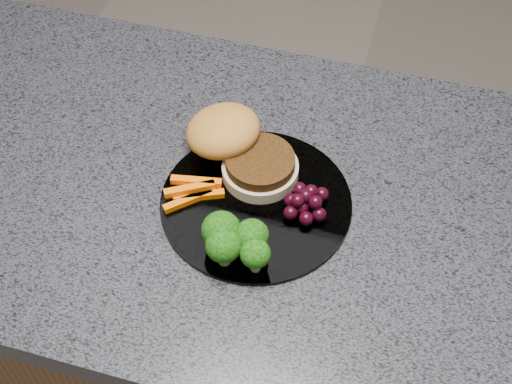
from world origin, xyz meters
TOP-DOWN VIEW (x-y plane):
  - island_cabinet at (0.00, 0.00)m, footprint 1.20×0.60m
  - countertop at (0.00, 0.00)m, footprint 1.20×0.60m
  - plate at (-0.01, -0.02)m, footprint 0.26×0.26m
  - burger at (-0.05, 0.05)m, footprint 0.20×0.17m
  - carrot_sticks at (-0.09, -0.03)m, footprint 0.08×0.07m
  - broccoli at (-0.01, -0.11)m, footprint 0.09×0.07m
  - grape_bunch at (0.06, -0.01)m, footprint 0.06×0.06m

SIDE VIEW (x-z plane):
  - island_cabinet at x=0.00m, z-range 0.00..0.86m
  - countertop at x=0.00m, z-range 0.86..0.90m
  - plate at x=-0.01m, z-range 0.90..0.91m
  - carrot_sticks at x=-0.09m, z-range 0.91..0.92m
  - grape_bunch at x=0.06m, z-range 0.90..0.94m
  - burger at x=-0.05m, z-range 0.90..0.96m
  - broccoli at x=-0.01m, z-range 0.91..0.97m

